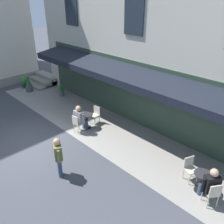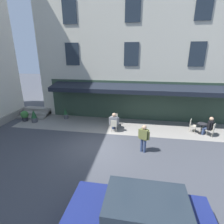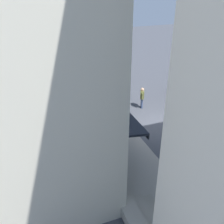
{
  "view_description": "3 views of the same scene",
  "coord_description": "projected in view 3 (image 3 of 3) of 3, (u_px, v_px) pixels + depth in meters",
  "views": [
    {
      "loc": [
        -9.01,
        3.48,
        6.1
      ],
      "look_at": [
        -1.72,
        -3.58,
        0.96
      ],
      "focal_mm": 38.17,
      "sensor_mm": 36.0,
      "label": 1
    },
    {
      "loc": [
        -2.42,
        8.85,
        5.27
      ],
      "look_at": [
        -0.53,
        -2.84,
        1.26
      ],
      "focal_mm": 27.87,
      "sensor_mm": 36.0,
      "label": 2
    },
    {
      "loc": [
        12.79,
        -8.2,
        8.87
      ],
      "look_at": [
        -1.27,
        -2.87,
        0.92
      ],
      "focal_mm": 41.41,
      "sensor_mm": 36.0,
      "label": 3
    }
  ],
  "objects": [
    {
      "name": "sidewalk_cafe_terrace",
      "position": [
        96.0,
        112.0,
        18.91
      ],
      "size": [
        20.5,
        3.2,
        0.01
      ],
      "primitive_type": "cube",
      "color": "gray",
      "rests_on": "ground_plane"
    },
    {
      "name": "seated_companion_in_black",
      "position": [
        90.0,
        84.0,
        21.98
      ],
      "size": [
        0.67,
        0.65,
        1.34
      ],
      "color": "navy",
      "rests_on": "ground_plane"
    },
    {
      "name": "cafe_chair_cream_back_row",
      "position": [
        107.0,
        123.0,
        16.5
      ],
      "size": [
        0.44,
        0.44,
        0.91
      ],
      "color": "beige",
      "rests_on": "ground_plane"
    },
    {
      "name": "back_alley_steps",
      "position": [
        141.0,
        220.0,
        10.28
      ],
      "size": [
        2.4,
        1.75,
        0.6
      ],
      "color": "gray",
      "rests_on": "ground_plane"
    },
    {
      "name": "potted_plant_entrance_left",
      "position": [
        175.0,
        209.0,
        10.52
      ],
      "size": [
        0.6,
        0.6,
        0.85
      ],
      "color": "#2D2D33",
      "rests_on": "ground_plane"
    },
    {
      "name": "cafe_chair_cream_near_door",
      "position": [
        88.0,
        91.0,
        21.14
      ],
      "size": [
        0.52,
        0.52,
        0.91
      ],
      "color": "beige",
      "rests_on": "ground_plane"
    },
    {
      "name": "cafe_chair_cream_kerbside",
      "position": [
        91.0,
        85.0,
        22.24
      ],
      "size": [
        0.55,
        0.55,
        0.91
      ],
      "color": "beige",
      "rests_on": "ground_plane"
    },
    {
      "name": "potted_plant_by_steps",
      "position": [
        166.0,
        192.0,
        11.29
      ],
      "size": [
        0.46,
        0.46,
        1.04
      ],
      "color": "#4C4C51",
      "rests_on": "ground_plane"
    },
    {
      "name": "cafe_chair_cream_corner_left",
      "position": [
        124.0,
        119.0,
        16.98
      ],
      "size": [
        0.42,
        0.42,
        0.91
      ],
      "color": "beige",
      "rests_on": "ground_plane"
    },
    {
      "name": "cafe_table_mid_terrace",
      "position": [
        116.0,
        121.0,
        16.78
      ],
      "size": [
        0.6,
        0.6,
        0.75
      ],
      "color": "black",
      "rests_on": "ground_plane"
    },
    {
      "name": "potted_plant_under_sign",
      "position": [
        123.0,
        168.0,
        12.75
      ],
      "size": [
        0.36,
        0.36,
        0.92
      ],
      "color": "#4C4C51",
      "rests_on": "ground_plane"
    },
    {
      "name": "parked_car_navy",
      "position": [
        196.0,
        91.0,
        20.65
      ],
      "size": [
        4.32,
        1.85,
        1.33
      ],
      "color": "navy",
      "rests_on": "ground_plane"
    },
    {
      "name": "ground_plane",
      "position": [
        159.0,
        125.0,
        17.29
      ],
      "size": [
        70.0,
        70.0,
        0.0
      ],
      "primitive_type": "plane",
      "color": "#42444C"
    },
    {
      "name": "walking_pedestrian_in_olive",
      "position": [
        142.0,
        96.0,
        19.17
      ],
      "size": [
        0.61,
        0.44,
        1.62
      ],
      "color": "navy",
      "rests_on": "ground_plane"
    },
    {
      "name": "cafe_table_near_entrance",
      "position": [
        89.0,
        88.0,
        21.72
      ],
      "size": [
        0.6,
        0.6,
        0.75
      ],
      "color": "black",
      "rests_on": "ground_plane"
    },
    {
      "name": "seated_patron_in_grey",
      "position": [
        122.0,
        117.0,
        16.82
      ],
      "size": [
        0.72,
        0.6,
        1.37
      ],
      "color": "navy",
      "rests_on": "ground_plane"
    }
  ]
}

